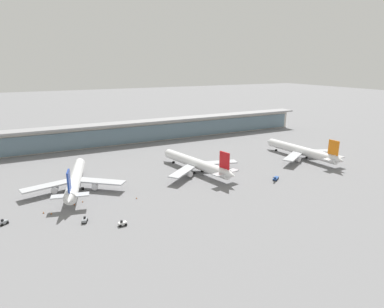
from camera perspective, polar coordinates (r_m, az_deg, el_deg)
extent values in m
plane|color=slate|center=(159.45, 3.31, -4.16)|extent=(1200.00, 1200.00, 0.00)
cylinder|color=white|center=(153.33, -19.78, -4.03)|extent=(15.30, 47.54, 5.02)
cone|color=white|center=(177.81, -19.06, -1.30)|extent=(5.79, 5.48, 4.92)
cone|color=white|center=(129.39, -20.80, -7.53)|extent=(5.61, 6.37, 4.52)
cube|color=black|center=(174.82, -19.15, -1.29)|extent=(4.13, 2.85, 0.61)
cube|color=#B7BABF|center=(151.14, -23.98, -5.11)|extent=(22.33, 10.39, 0.61)
cube|color=#B7BABF|center=(148.66, -15.74, -4.65)|extent=(20.36, 17.83, 0.61)
cylinder|color=silver|center=(150.79, -22.97, -5.74)|extent=(3.50, 4.15, 2.77)
cylinder|color=silver|center=(148.91, -16.70, -5.40)|extent=(3.50, 4.15, 2.77)
cube|color=#193899|center=(131.36, -20.84, -4.42)|extent=(1.92, 6.04, 7.79)
cube|color=#B7BABF|center=(132.50, -20.65, -6.85)|extent=(14.34, 6.74, 0.43)
cylinder|color=black|center=(152.62, -20.76, -5.88)|extent=(1.28, 1.41, 1.21)
cylinder|color=black|center=(152.00, -18.68, -5.76)|extent=(1.28, 1.41, 1.21)
cylinder|color=black|center=(172.59, -19.10, -3.26)|extent=(1.28, 1.41, 1.21)
cylinder|color=white|center=(166.09, 0.55, -1.59)|extent=(14.95, 47.58, 5.02)
cone|color=white|center=(185.94, -4.51, 0.25)|extent=(5.76, 5.45, 4.92)
cone|color=white|center=(148.09, 6.85, -3.66)|extent=(5.58, 6.35, 4.52)
cube|color=black|center=(183.42, -4.00, 0.33)|extent=(4.12, 2.82, 0.61)
cube|color=#B7BABF|center=(156.71, -1.50, -2.99)|extent=(20.43, 17.72, 0.61)
cube|color=#B7BABF|center=(170.06, 4.30, -1.53)|extent=(22.33, 10.54, 0.61)
cylinder|color=silver|center=(158.39, -0.63, -3.45)|extent=(3.47, 4.14, 2.77)
cylinder|color=silver|center=(168.54, 3.76, -2.29)|extent=(3.47, 4.14, 2.77)
cube|color=red|center=(149.18, 5.73, -1.10)|extent=(1.87, 6.05, 7.79)
cube|color=#B7BABF|center=(150.31, 5.91, -3.24)|extent=(14.34, 6.64, 0.43)
cylinder|color=black|center=(163.80, 0.37, -3.36)|extent=(1.27, 1.40, 1.21)
cylinder|color=black|center=(167.18, 1.85, -2.97)|extent=(1.27, 1.40, 1.21)
cylinder|color=black|center=(181.76, -3.27, -1.46)|extent=(1.27, 1.40, 1.21)
cylinder|color=white|center=(200.52, 18.54, 0.61)|extent=(8.95, 47.84, 5.02)
cone|color=white|center=(217.35, 13.39, 2.12)|extent=(5.28, 4.91, 4.92)
cone|color=white|center=(185.77, 24.52, -1.00)|extent=(4.96, 5.88, 4.52)
cube|color=black|center=(215.19, 13.94, 2.19)|extent=(3.92, 2.38, 0.61)
cube|color=#B7BABF|center=(190.01, 17.40, -0.37)|extent=(21.42, 15.82, 0.61)
cube|color=#B7BABF|center=(206.41, 21.39, 0.50)|extent=(22.17, 13.00, 0.61)
cylinder|color=silver|center=(192.07, 17.98, -0.79)|extent=(3.06, 3.85, 2.77)
cylinder|color=silver|center=(204.53, 21.00, -0.10)|extent=(3.06, 3.85, 2.77)
cube|color=orange|center=(186.66, 23.64, 1.05)|extent=(1.11, 6.09, 7.79)
cube|color=#B7BABF|center=(187.56, 23.66, -0.68)|extent=(14.11, 4.94, 0.43)
cylinder|color=black|center=(197.93, 18.49, -0.83)|extent=(1.14, 1.29, 1.21)
cylinder|color=black|center=(202.09, 19.51, -0.59)|extent=(1.14, 1.29, 1.21)
cylinder|color=black|center=(213.76, 14.58, 0.67)|extent=(1.14, 1.29, 1.21)
cube|color=gray|center=(122.12, -18.36, -10.95)|extent=(2.39, 3.15, 0.90)
cube|color=black|center=(122.04, -18.37, -10.55)|extent=(0.90, 0.90, 0.70)
cylinder|color=black|center=(121.31, -18.10, -11.35)|extent=(0.58, 0.94, 0.90)
cylinder|color=black|center=(121.62, -18.77, -11.34)|extent=(0.58, 0.94, 0.90)
cylinder|color=black|center=(123.02, -17.92, -10.94)|extent=(0.58, 0.94, 0.90)
cylinder|color=black|center=(123.33, -18.58, -10.93)|extent=(0.58, 0.94, 0.90)
cube|color=silver|center=(116.40, -12.13, -11.83)|extent=(2.82, 1.54, 0.90)
cube|color=black|center=(115.98, -12.29, -11.50)|extent=(0.71, 0.71, 0.70)
cylinder|color=black|center=(117.44, -11.74, -11.79)|extent=(0.90, 0.29, 0.90)
cylinder|color=black|center=(116.21, -11.54, -12.09)|extent=(0.90, 0.29, 0.90)
cylinder|color=black|center=(117.02, -12.68, -11.96)|extent=(0.90, 0.29, 0.90)
cylinder|color=black|center=(115.79, -12.49, -12.26)|extent=(0.90, 0.29, 0.90)
cube|color=gray|center=(132.05, -30.24, -10.31)|extent=(3.17, 2.74, 0.90)
cube|color=black|center=(131.61, -30.41, -10.03)|extent=(0.96, 0.96, 0.70)
cylinder|color=black|center=(133.20, -30.00, -10.26)|extent=(0.91, 0.71, 0.90)
cylinder|color=black|center=(132.03, -29.69, -10.45)|extent=(0.91, 0.71, 0.90)
cylinder|color=black|center=(132.43, -30.74, -10.52)|extent=(0.91, 0.71, 0.90)
cylinder|color=black|center=(131.25, -30.44, -10.71)|extent=(0.91, 0.71, 0.90)
cube|color=#234C9E|center=(161.31, 14.51, -4.13)|extent=(4.96, 4.23, 0.60)
cube|color=black|center=(158.72, 14.33, -4.03)|extent=(3.76, 3.01, 1.72)
cylinder|color=black|center=(159.69, 14.65, -4.46)|extent=(0.90, 0.75, 0.90)
cylinder|color=black|center=(160.05, 14.07, -4.38)|extent=(0.90, 0.75, 0.90)
cylinder|color=black|center=(162.79, 14.94, -4.09)|extent=(0.90, 0.75, 0.90)
cylinder|color=black|center=(163.13, 14.37, -4.01)|extent=(0.90, 0.75, 0.90)
cube|color=beige|center=(235.66, -7.49, 4.00)|extent=(249.40, 8.00, 14.00)
cube|color=slate|center=(231.83, -7.13, 3.65)|extent=(244.42, 0.50, 11.20)
cube|color=gray|center=(232.41, -7.39, 5.75)|extent=(254.39, 12.80, 1.20)
cone|color=orange|center=(138.97, -18.69, -7.91)|extent=(0.44, 0.44, 0.70)
cube|color=black|center=(139.09, -18.68, -8.04)|extent=(0.62, 0.62, 0.04)
cone|color=orange|center=(134.61, -24.68, -9.33)|extent=(0.44, 0.44, 0.70)
cube|color=black|center=(134.75, -24.66, -9.46)|extent=(0.62, 0.62, 0.04)
cone|color=orange|center=(136.95, -9.74, -7.63)|extent=(0.44, 0.44, 0.70)
cube|color=black|center=(137.08, -9.73, -7.76)|extent=(0.62, 0.62, 0.04)
cone|color=orange|center=(137.49, -19.99, -8.30)|extent=(0.44, 0.44, 0.70)
cube|color=black|center=(137.61, -19.98, -8.42)|extent=(0.62, 0.62, 0.04)
cone|color=orange|center=(132.72, -23.52, -9.55)|extent=(0.44, 0.44, 0.70)
cube|color=black|center=(132.85, -23.50, -9.68)|extent=(0.62, 0.62, 0.04)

